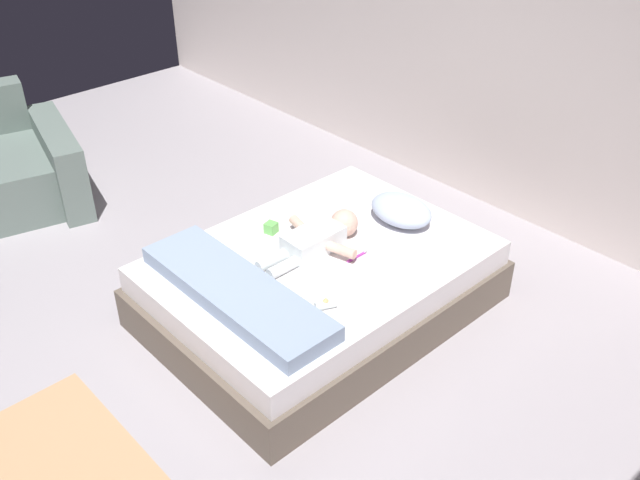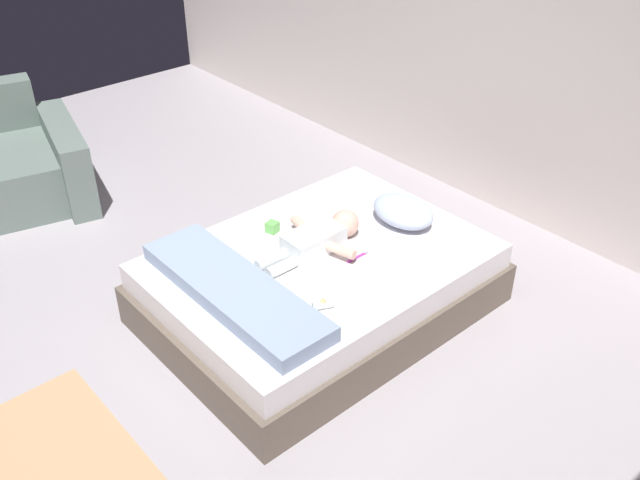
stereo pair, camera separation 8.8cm
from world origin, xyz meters
TOP-DOWN VIEW (x-y plane):
  - ground_plane at (0.00, 0.00)m, footprint 8.00×8.00m
  - wall_behind_bed at (0.00, 3.00)m, footprint 8.00×0.12m
  - bed at (0.22, 1.16)m, footprint 1.37×1.89m
  - pillow at (0.29, 1.77)m, footprint 0.41×0.29m
  - baby at (0.16, 1.21)m, footprint 0.53×0.69m
  - toothbrush at (0.38, 1.30)m, footprint 0.01×0.15m
  - blanket at (0.22, 0.57)m, footprint 1.24×0.36m
  - toy_block at (-0.15, 1.11)m, footprint 0.08×0.08m
  - baby_bottle at (0.59, 0.85)m, footprint 0.09×0.12m

SIDE VIEW (x-z plane):
  - ground_plane at x=0.00m, z-range 0.00..0.00m
  - bed at x=0.22m, z-range 0.00..0.40m
  - toothbrush at x=0.38m, z-range 0.40..0.42m
  - baby_bottle at x=0.59m, z-range 0.39..0.46m
  - toy_block at x=-0.15m, z-range 0.40..0.46m
  - blanket at x=0.22m, z-range 0.40..0.49m
  - baby at x=0.16m, z-range 0.38..0.55m
  - pillow at x=0.29m, z-range 0.40..0.56m
  - wall_behind_bed at x=0.00m, z-range 0.00..2.66m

